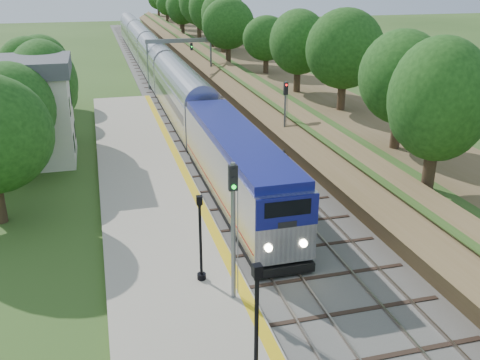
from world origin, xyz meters
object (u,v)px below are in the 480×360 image
object	(u,v)px
station_building	(16,111)
train	(157,66)
signal_farside	(285,111)
lamppost_far	(201,243)
signal_gantry	(179,50)
signal_platform	(233,217)
lamppost_mid	(256,334)

from	to	relation	value
station_building	train	distance (m)	32.17
station_building	signal_farside	distance (m)	20.57
lamppost_far	signal_farside	distance (m)	20.02
station_building	signal_gantry	bearing A→B (deg)	56.62
signal_gantry	signal_platform	bearing A→B (deg)	-96.40
train	signal_platform	xyz separation A→B (m)	(-2.90, -51.81, 1.95)
signal_platform	station_building	bearing A→B (deg)	115.86
station_building	signal_gantry	size ratio (longest dim) A/B	1.02
lamppost_mid	lamppost_far	size ratio (longest dim) A/B	1.13
signal_gantry	signal_farside	world-z (taller)	signal_gantry
signal_gantry	signal_platform	size ratio (longest dim) A/B	1.32
train	lamppost_mid	size ratio (longest dim) A/B	21.50
lamppost_far	signal_platform	distance (m)	2.92
station_building	train	xyz separation A→B (m)	(14.00, 28.91, -1.75)
lamppost_far	station_building	bearing A→B (deg)	115.40
signal_farside	station_building	bearing A→B (deg)	169.04
signal_platform	signal_farside	bearing A→B (deg)	64.39
signal_farside	signal_platform	bearing A→B (deg)	-115.61
signal_farside	lamppost_far	bearing A→B (deg)	-120.69
train	lamppost_far	xyz separation A→B (m)	(-3.99, -49.99, -0.06)
station_building	lamppost_far	bearing A→B (deg)	-64.60
signal_gantry	station_building	bearing A→B (deg)	-123.38
signal_gantry	train	bearing A→B (deg)	122.22
signal_gantry	lamppost_mid	distance (m)	53.73
station_building	lamppost_far	xyz separation A→B (m)	(10.01, -21.08, -1.81)
signal_gantry	train	distance (m)	5.26
signal_gantry	lamppost_far	bearing A→B (deg)	-97.98
train	lamppost_far	world-z (taller)	train
signal_gantry	signal_farside	xyz separation A→B (m)	(3.73, -28.90, -1.07)
signal_platform	signal_gantry	bearing A→B (deg)	83.60
signal_platform	signal_farside	size ratio (longest dim) A/B	1.07
station_building	signal_gantry	distance (m)	29.94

